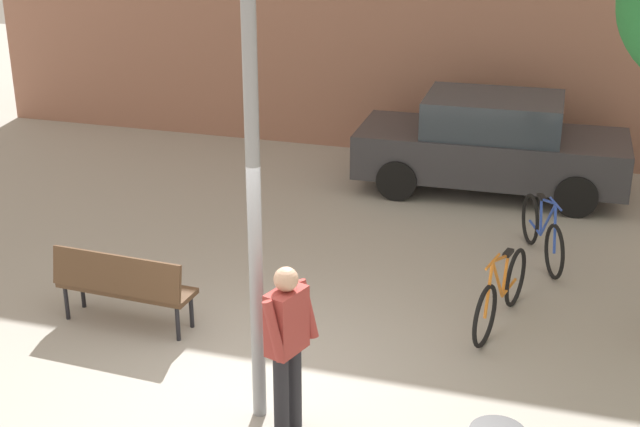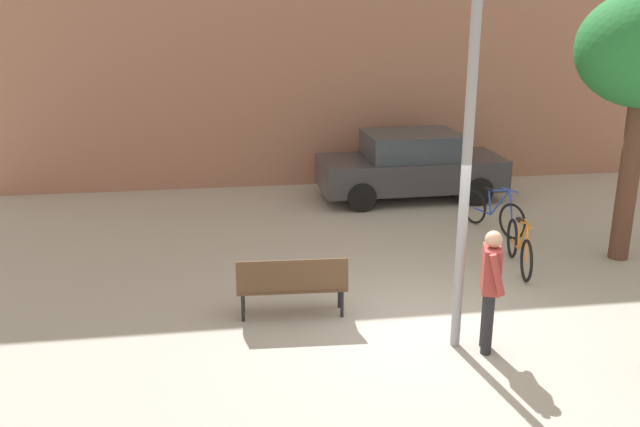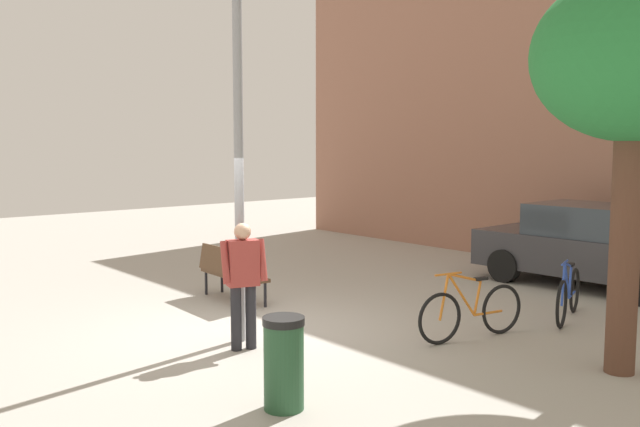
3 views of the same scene
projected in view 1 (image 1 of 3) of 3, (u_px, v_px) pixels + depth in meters
The scene contains 7 objects.
ground_plane at pixel (255, 386), 8.97m from camera, with size 36.00×36.00×0.00m, color #A8A399.
lamppost at pixel (251, 114), 7.44m from camera, with size 0.28×0.28×5.07m.
person_by_lamppost at pixel (287, 340), 7.90m from camera, with size 0.41×0.63×1.67m.
park_bench at pixel (122, 283), 9.93m from camera, with size 1.62×0.55×0.92m.
bicycle_blue at pixel (542, 233), 11.70m from camera, with size 0.68×1.71×0.97m.
bicycle_orange at pixel (501, 294), 10.03m from camera, with size 0.41×1.78×0.97m.
parked_car_charcoal at pixel (491, 144), 14.08m from camera, with size 4.25×1.92×1.55m.
Camera 1 is at (2.90, -7.18, 4.90)m, focal length 49.91 mm.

